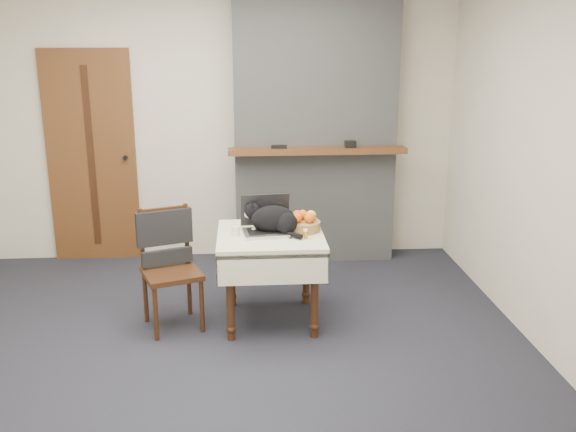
% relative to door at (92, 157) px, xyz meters
% --- Properties ---
extents(ground, '(4.50, 4.50, 0.00)m').
position_rel_door_xyz_m(ground, '(1.20, -1.97, -1.00)').
color(ground, black).
rests_on(ground, ground).
extents(room_shell, '(4.52, 4.01, 2.61)m').
position_rel_door_xyz_m(room_shell, '(1.20, -1.51, 0.76)').
color(room_shell, beige).
rests_on(room_shell, ground).
extents(door, '(0.82, 0.10, 2.00)m').
position_rel_door_xyz_m(door, '(0.00, 0.00, 0.00)').
color(door, brown).
rests_on(door, ground).
extents(chimney, '(1.62, 0.48, 2.60)m').
position_rel_door_xyz_m(chimney, '(2.10, -0.13, 0.30)').
color(chimney, gray).
rests_on(chimney, ground).
extents(side_table, '(0.78, 0.78, 0.70)m').
position_rel_door_xyz_m(side_table, '(1.61, -1.56, -0.41)').
color(side_table, '#391F0F').
rests_on(side_table, ground).
extents(laptop, '(0.40, 0.35, 0.27)m').
position_rel_door_xyz_m(laptop, '(1.59, -1.51, -0.23)').
color(laptop, '#B7B7BC').
rests_on(laptop, side_table).
extents(cat, '(0.43, 0.35, 0.24)m').
position_rel_door_xyz_m(cat, '(1.64, -1.55, -0.20)').
color(cat, black).
rests_on(cat, side_table).
extents(cream_jar, '(0.06, 0.06, 0.07)m').
position_rel_door_xyz_m(cream_jar, '(1.36, -1.59, -0.26)').
color(cream_jar, silver).
rests_on(cream_jar, side_table).
extents(pill_bottle, '(0.03, 0.03, 0.07)m').
position_rel_door_xyz_m(pill_bottle, '(1.86, -1.70, -0.26)').
color(pill_bottle, '#AF7015').
rests_on(pill_bottle, side_table).
extents(fruit_basket, '(0.26, 0.26, 0.15)m').
position_rel_door_xyz_m(fruit_basket, '(1.86, -1.50, -0.24)').
color(fruit_basket, '#A47F42').
rests_on(fruit_basket, side_table).
extents(desk_clutter, '(0.11, 0.10, 0.01)m').
position_rel_door_xyz_m(desk_clutter, '(1.81, -1.57, -0.30)').
color(desk_clutter, black).
rests_on(desk_clutter, side_table).
extents(chair, '(0.51, 0.51, 0.90)m').
position_rel_door_xyz_m(chair, '(0.85, -1.53, -0.43)').
color(chair, '#391F0F').
rests_on(chair, ground).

